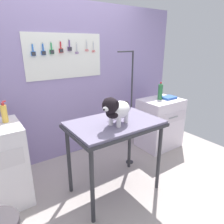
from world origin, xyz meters
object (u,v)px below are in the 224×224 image
Objects in this scene: dog at (116,110)px; soda_bottle at (160,91)px; grooming_arm at (131,115)px; grooming_table at (115,129)px; cabinet_right at (160,123)px.

dog is 1.54× the size of soda_bottle.
grooming_arm is 0.81m from soda_bottle.
soda_bottle is (0.76, 0.17, 0.21)m from grooming_arm.
dog reaches higher than grooming_table.
cabinet_right is at bearing 10.36° from grooming_arm.
soda_bottle is (-0.02, 0.02, 0.55)m from cabinet_right.
grooming_table is 0.63× the size of grooming_arm.
grooming_arm is at bearing -169.64° from cabinet_right.
grooming_arm is 3.70× the size of dog.
grooming_table is at bearing 62.97° from dog.
grooming_table is at bearing -145.99° from grooming_arm.
grooming_table is 2.34× the size of dog.
grooming_arm is at bearing 34.01° from grooming_table.
dog reaches higher than cabinet_right.
soda_bottle is (1.29, 0.52, 0.17)m from grooming_table.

